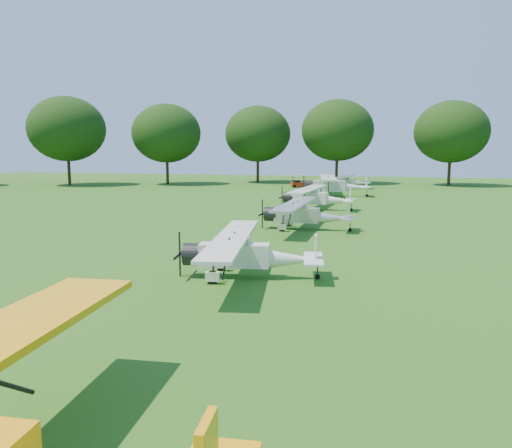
{
  "coord_description": "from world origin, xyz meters",
  "views": [
    {
      "loc": [
        5.75,
        -21.78,
        5.01
      ],
      "look_at": [
        -0.57,
        2.02,
        1.4
      ],
      "focal_mm": 35.0,
      "sensor_mm": 36.0,
      "label": 1
    }
  ],
  "objects_px": {
    "aircraft_7": "(348,181)",
    "aircraft_4": "(304,213)",
    "aircraft_5": "(315,196)",
    "aircraft_6": "(334,184)",
    "golf_cart": "(298,183)",
    "aircraft_3": "(245,251)"
  },
  "relations": [
    {
      "from": "aircraft_5",
      "to": "aircraft_3",
      "type": "bearing_deg",
      "value": -85.19
    },
    {
      "from": "aircraft_5",
      "to": "golf_cart",
      "type": "height_order",
      "value": "aircraft_5"
    },
    {
      "from": "aircraft_4",
      "to": "aircraft_6",
      "type": "distance_m",
      "value": 24.78
    },
    {
      "from": "aircraft_7",
      "to": "aircraft_5",
      "type": "bearing_deg",
      "value": -86.79
    },
    {
      "from": "aircraft_4",
      "to": "aircraft_5",
      "type": "relative_size",
      "value": 0.93
    },
    {
      "from": "aircraft_5",
      "to": "aircraft_6",
      "type": "bearing_deg",
      "value": 92.4
    },
    {
      "from": "aircraft_3",
      "to": "golf_cart",
      "type": "distance_m",
      "value": 50.34
    },
    {
      "from": "aircraft_6",
      "to": "golf_cart",
      "type": "distance_m",
      "value": 13.84
    },
    {
      "from": "aircraft_3",
      "to": "aircraft_4",
      "type": "relative_size",
      "value": 0.98
    },
    {
      "from": "aircraft_5",
      "to": "aircraft_6",
      "type": "distance_m",
      "value": 13.64
    },
    {
      "from": "golf_cart",
      "to": "aircraft_3",
      "type": "bearing_deg",
      "value": -105.49
    },
    {
      "from": "aircraft_4",
      "to": "aircraft_3",
      "type": "bearing_deg",
      "value": -91.04
    },
    {
      "from": "aircraft_7",
      "to": "golf_cart",
      "type": "xyz_separation_m",
      "value": [
        -6.8,
        0.01,
        -0.47
      ]
    },
    {
      "from": "aircraft_5",
      "to": "aircraft_6",
      "type": "xyz_separation_m",
      "value": [
        0.19,
        13.64,
        0.19
      ]
    },
    {
      "from": "aircraft_5",
      "to": "aircraft_6",
      "type": "relative_size",
      "value": 0.86
    },
    {
      "from": "aircraft_7",
      "to": "aircraft_4",
      "type": "bearing_deg",
      "value": -84.9
    },
    {
      "from": "aircraft_6",
      "to": "aircraft_7",
      "type": "bearing_deg",
      "value": 79.13
    },
    {
      "from": "golf_cart",
      "to": "aircraft_5",
      "type": "bearing_deg",
      "value": -100.08
    },
    {
      "from": "aircraft_5",
      "to": "aircraft_7",
      "type": "distance_m",
      "value": 25.97
    },
    {
      "from": "golf_cart",
      "to": "aircraft_7",
      "type": "bearing_deg",
      "value": -23.23
    },
    {
      "from": "aircraft_6",
      "to": "aircraft_5",
      "type": "bearing_deg",
      "value": -98.96
    },
    {
      "from": "aircraft_5",
      "to": "aircraft_4",
      "type": "bearing_deg",
      "value": -82.23
    }
  ]
}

